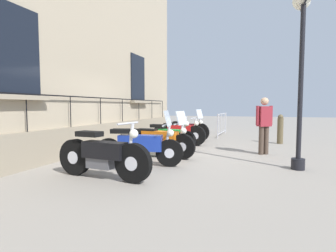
{
  "coord_description": "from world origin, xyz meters",
  "views": [
    {
      "loc": [
        2.7,
        -7.37,
        1.37
      ],
      "look_at": [
        0.2,
        0.0,
        0.8
      ],
      "focal_mm": 28.86,
      "sensor_mm": 36.0,
      "label": 1
    }
  ],
  "objects_px": {
    "motorcycle_red": "(179,133)",
    "motorcycle_orange": "(159,141)",
    "motorcycle_green": "(167,137)",
    "motorcycle_maroon": "(186,129)",
    "motorcycle_blue": "(139,146)",
    "pedestrian_standing": "(264,123)",
    "lamppost": "(303,26)",
    "bollard": "(280,129)",
    "crowd_barrier": "(222,123)",
    "motorcycle_black": "(103,156)"
  },
  "relations": [
    {
      "from": "motorcycle_red",
      "to": "motorcycle_orange",
      "type": "bearing_deg",
      "value": -86.02
    },
    {
      "from": "motorcycle_green",
      "to": "motorcycle_maroon",
      "type": "xyz_separation_m",
      "value": [
        -0.06,
        2.5,
        0.05
      ]
    },
    {
      "from": "motorcycle_blue",
      "to": "motorcycle_green",
      "type": "xyz_separation_m",
      "value": [
        -0.15,
        2.34,
        -0.06
      ]
    },
    {
      "from": "motorcycle_green",
      "to": "motorcycle_maroon",
      "type": "height_order",
      "value": "motorcycle_maroon"
    },
    {
      "from": "motorcycle_maroon",
      "to": "pedestrian_standing",
      "type": "height_order",
      "value": "pedestrian_standing"
    },
    {
      "from": "motorcycle_red",
      "to": "lamppost",
      "type": "height_order",
      "value": "lamppost"
    },
    {
      "from": "bollard",
      "to": "pedestrian_standing",
      "type": "xyz_separation_m",
      "value": [
        -0.6,
        -2.52,
        0.37
      ]
    },
    {
      "from": "motorcycle_red",
      "to": "crowd_barrier",
      "type": "relative_size",
      "value": 0.8
    },
    {
      "from": "motorcycle_orange",
      "to": "motorcycle_black",
      "type": "bearing_deg",
      "value": -95.92
    },
    {
      "from": "lamppost",
      "to": "pedestrian_standing",
      "type": "height_order",
      "value": "lamppost"
    },
    {
      "from": "motorcycle_black",
      "to": "motorcycle_red",
      "type": "bearing_deg",
      "value": 89.1
    },
    {
      "from": "motorcycle_blue",
      "to": "motorcycle_orange",
      "type": "bearing_deg",
      "value": 86.62
    },
    {
      "from": "motorcycle_blue",
      "to": "bollard",
      "type": "distance_m",
      "value": 6.01
    },
    {
      "from": "pedestrian_standing",
      "to": "motorcycle_green",
      "type": "bearing_deg",
      "value": -177.21
    },
    {
      "from": "crowd_barrier",
      "to": "lamppost",
      "type": "bearing_deg",
      "value": -68.69
    },
    {
      "from": "motorcycle_black",
      "to": "motorcycle_orange",
      "type": "xyz_separation_m",
      "value": [
        0.24,
        2.35,
        0.01
      ]
    },
    {
      "from": "motorcycle_maroon",
      "to": "bollard",
      "type": "height_order",
      "value": "motorcycle_maroon"
    },
    {
      "from": "motorcycle_green",
      "to": "motorcycle_maroon",
      "type": "distance_m",
      "value": 2.5
    },
    {
      "from": "motorcycle_blue",
      "to": "motorcycle_orange",
      "type": "distance_m",
      "value": 1.1
    },
    {
      "from": "motorcycle_black",
      "to": "motorcycle_blue",
      "type": "xyz_separation_m",
      "value": [
        0.18,
        1.25,
        0.02
      ]
    },
    {
      "from": "crowd_barrier",
      "to": "bollard",
      "type": "bearing_deg",
      "value": -41.34
    },
    {
      "from": "motorcycle_orange",
      "to": "crowd_barrier",
      "type": "height_order",
      "value": "motorcycle_orange"
    },
    {
      "from": "motorcycle_orange",
      "to": "motorcycle_red",
      "type": "bearing_deg",
      "value": 93.98
    },
    {
      "from": "motorcycle_black",
      "to": "motorcycle_maroon",
      "type": "distance_m",
      "value": 6.09
    },
    {
      "from": "motorcycle_orange",
      "to": "motorcycle_green",
      "type": "bearing_deg",
      "value": 99.64
    },
    {
      "from": "bollard",
      "to": "pedestrian_standing",
      "type": "bearing_deg",
      "value": -103.36
    },
    {
      "from": "motorcycle_black",
      "to": "pedestrian_standing",
      "type": "bearing_deg",
      "value": 52.04
    },
    {
      "from": "motorcycle_orange",
      "to": "motorcycle_red",
      "type": "relative_size",
      "value": 1.05
    },
    {
      "from": "motorcycle_black",
      "to": "crowd_barrier",
      "type": "distance_m",
      "value": 8.42
    },
    {
      "from": "motorcycle_blue",
      "to": "lamppost",
      "type": "height_order",
      "value": "lamppost"
    },
    {
      "from": "crowd_barrier",
      "to": "pedestrian_standing",
      "type": "bearing_deg",
      "value": -68.88
    },
    {
      "from": "motorcycle_orange",
      "to": "motorcycle_green",
      "type": "relative_size",
      "value": 1.06
    },
    {
      "from": "motorcycle_orange",
      "to": "bollard",
      "type": "xyz_separation_m",
      "value": [
        3.26,
        3.9,
        0.1
      ]
    },
    {
      "from": "crowd_barrier",
      "to": "bollard",
      "type": "height_order",
      "value": "bollard"
    },
    {
      "from": "motorcycle_orange",
      "to": "crowd_barrier",
      "type": "relative_size",
      "value": 0.84
    },
    {
      "from": "motorcycle_green",
      "to": "pedestrian_standing",
      "type": "xyz_separation_m",
      "value": [
        2.88,
        0.14,
        0.52
      ]
    },
    {
      "from": "motorcycle_black",
      "to": "motorcycle_blue",
      "type": "bearing_deg",
      "value": 81.86
    },
    {
      "from": "motorcycle_black",
      "to": "lamppost",
      "type": "height_order",
      "value": "lamppost"
    },
    {
      "from": "motorcycle_red",
      "to": "bollard",
      "type": "relative_size",
      "value": 1.84
    },
    {
      "from": "motorcycle_black",
      "to": "pedestrian_standing",
      "type": "xyz_separation_m",
      "value": [
        2.91,
        3.73,
        0.47
      ]
    },
    {
      "from": "motorcycle_blue",
      "to": "motorcycle_red",
      "type": "height_order",
      "value": "motorcycle_blue"
    },
    {
      "from": "bollard",
      "to": "pedestrian_standing",
      "type": "distance_m",
      "value": 2.62
    },
    {
      "from": "pedestrian_standing",
      "to": "motorcycle_red",
      "type": "bearing_deg",
      "value": 159.84
    },
    {
      "from": "motorcycle_maroon",
      "to": "pedestrian_standing",
      "type": "bearing_deg",
      "value": -38.8
    },
    {
      "from": "motorcycle_black",
      "to": "crowd_barrier",
      "type": "height_order",
      "value": "motorcycle_black"
    },
    {
      "from": "motorcycle_green",
      "to": "pedestrian_standing",
      "type": "distance_m",
      "value": 2.92
    },
    {
      "from": "motorcycle_blue",
      "to": "motorcycle_green",
      "type": "bearing_deg",
      "value": 93.57
    },
    {
      "from": "motorcycle_red",
      "to": "pedestrian_standing",
      "type": "xyz_separation_m",
      "value": [
        2.83,
        -1.04,
        0.49
      ]
    },
    {
      "from": "motorcycle_red",
      "to": "lamppost",
      "type": "distance_m",
      "value": 5.19
    },
    {
      "from": "motorcycle_maroon",
      "to": "lamppost",
      "type": "bearing_deg",
      "value": -48.38
    }
  ]
}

